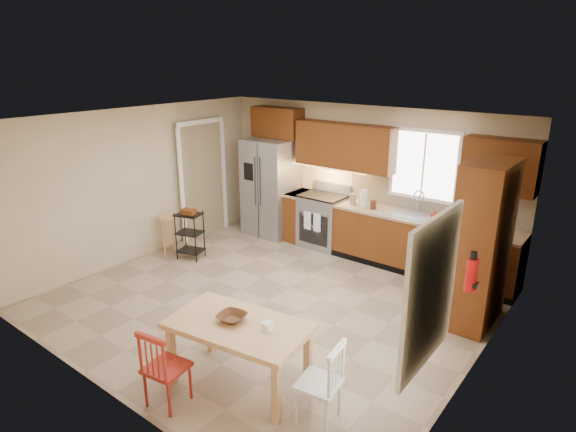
% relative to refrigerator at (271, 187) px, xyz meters
% --- Properties ---
extents(floor, '(5.50, 5.50, 0.00)m').
position_rel_refrigerator_xyz_m(floor, '(1.70, -2.12, -0.91)').
color(floor, gray).
rests_on(floor, ground).
extents(ceiling, '(5.50, 5.00, 0.02)m').
position_rel_refrigerator_xyz_m(ceiling, '(1.70, -2.12, 1.59)').
color(ceiling, silver).
rests_on(ceiling, ground).
extents(wall_back, '(5.50, 0.02, 2.50)m').
position_rel_refrigerator_xyz_m(wall_back, '(1.70, 0.38, 0.34)').
color(wall_back, '#CCB793').
rests_on(wall_back, ground).
extents(wall_front, '(5.50, 0.02, 2.50)m').
position_rel_refrigerator_xyz_m(wall_front, '(1.70, -4.62, 0.34)').
color(wall_front, '#CCB793').
rests_on(wall_front, ground).
extents(wall_left, '(0.02, 5.00, 2.50)m').
position_rel_refrigerator_xyz_m(wall_left, '(-1.05, -2.12, 0.34)').
color(wall_left, '#CCB793').
rests_on(wall_left, ground).
extents(wall_right, '(0.02, 5.00, 2.50)m').
position_rel_refrigerator_xyz_m(wall_right, '(4.45, -2.12, 0.34)').
color(wall_right, '#CCB793').
rests_on(wall_right, ground).
extents(refrigerator, '(0.92, 0.75, 1.82)m').
position_rel_refrigerator_xyz_m(refrigerator, '(0.00, 0.00, 0.00)').
color(refrigerator, gray).
rests_on(refrigerator, floor).
extents(range_stove, '(0.76, 0.63, 0.92)m').
position_rel_refrigerator_xyz_m(range_stove, '(1.15, 0.06, -0.45)').
color(range_stove, gray).
rests_on(range_stove, floor).
extents(base_cabinet_narrow, '(0.30, 0.60, 0.90)m').
position_rel_refrigerator_xyz_m(base_cabinet_narrow, '(0.60, 0.08, -0.46)').
color(base_cabinet_narrow, '#642D12').
rests_on(base_cabinet_narrow, floor).
extents(base_cabinet_run, '(2.92, 0.60, 0.90)m').
position_rel_refrigerator_xyz_m(base_cabinet_run, '(2.99, 0.08, -0.46)').
color(base_cabinet_run, '#642D12').
rests_on(base_cabinet_run, floor).
extents(dishwasher, '(0.60, 0.02, 0.78)m').
position_rel_refrigerator_xyz_m(dishwasher, '(3.55, -0.22, -0.46)').
color(dishwasher, black).
rests_on(dishwasher, floor).
extents(backsplash, '(2.92, 0.03, 0.55)m').
position_rel_refrigerator_xyz_m(backsplash, '(2.99, 0.36, 0.27)').
color(backsplash, beige).
rests_on(backsplash, wall_back).
extents(upper_over_fridge, '(1.00, 0.35, 0.55)m').
position_rel_refrigerator_xyz_m(upper_over_fridge, '(0.00, 0.20, 1.19)').
color(upper_over_fridge, '#5A270F').
rests_on(upper_over_fridge, wall_back).
extents(upper_left_block, '(1.80, 0.35, 0.75)m').
position_rel_refrigerator_xyz_m(upper_left_block, '(1.45, 0.20, 0.92)').
color(upper_left_block, '#5A270F').
rests_on(upper_left_block, wall_back).
extents(upper_right_block, '(1.00, 0.35, 0.75)m').
position_rel_refrigerator_xyz_m(upper_right_block, '(3.95, 0.20, 0.92)').
color(upper_right_block, '#5A270F').
rests_on(upper_right_block, wall_back).
extents(window_back, '(1.12, 0.04, 1.12)m').
position_rel_refrigerator_xyz_m(window_back, '(2.80, 0.35, 0.74)').
color(window_back, white).
rests_on(window_back, wall_back).
extents(sink, '(0.62, 0.46, 0.16)m').
position_rel_refrigerator_xyz_m(sink, '(2.80, 0.08, -0.05)').
color(sink, gray).
rests_on(sink, base_cabinet_run).
extents(undercab_glow, '(1.60, 0.30, 0.01)m').
position_rel_refrigerator_xyz_m(undercab_glow, '(1.15, 0.17, 0.52)').
color(undercab_glow, '#FFBF66').
rests_on(undercab_glow, wall_back).
extents(soap_bottle, '(0.09, 0.09, 0.19)m').
position_rel_refrigerator_xyz_m(soap_bottle, '(3.18, -0.02, 0.09)').
color(soap_bottle, '#B30C0E').
rests_on(soap_bottle, base_cabinet_run).
extents(paper_towel, '(0.12, 0.12, 0.28)m').
position_rel_refrigerator_xyz_m(paper_towel, '(1.95, 0.03, 0.13)').
color(paper_towel, white).
rests_on(paper_towel, base_cabinet_run).
extents(canister_steel, '(0.11, 0.11, 0.18)m').
position_rel_refrigerator_xyz_m(canister_steel, '(1.75, 0.03, 0.08)').
color(canister_steel, gray).
rests_on(canister_steel, base_cabinet_run).
extents(canister_wood, '(0.10, 0.10, 0.14)m').
position_rel_refrigerator_xyz_m(canister_wood, '(2.15, -0.00, 0.06)').
color(canister_wood, '#4C2B14').
rests_on(canister_wood, base_cabinet_run).
extents(pantry, '(0.50, 0.95, 2.10)m').
position_rel_refrigerator_xyz_m(pantry, '(4.13, -0.93, 0.14)').
color(pantry, '#642D12').
rests_on(pantry, floor).
extents(fire_extinguisher, '(0.12, 0.12, 0.36)m').
position_rel_refrigerator_xyz_m(fire_extinguisher, '(4.33, -1.98, 0.19)').
color(fire_extinguisher, '#B30C0E').
rests_on(fire_extinguisher, wall_right).
extents(window_right, '(0.04, 1.02, 1.32)m').
position_rel_refrigerator_xyz_m(window_right, '(4.38, -3.27, 0.54)').
color(window_right, white).
rests_on(window_right, wall_right).
extents(doorway, '(0.04, 0.95, 2.10)m').
position_rel_refrigerator_xyz_m(doorway, '(-0.97, -0.82, 0.14)').
color(doorway, '#8C7A59').
rests_on(doorway, wall_left).
extents(dining_table, '(1.52, 0.99, 0.69)m').
position_rel_refrigerator_xyz_m(dining_table, '(2.61, -3.68, -0.56)').
color(dining_table, tan).
rests_on(dining_table, floor).
extents(chair_red, '(0.44, 0.44, 0.83)m').
position_rel_refrigerator_xyz_m(chair_red, '(2.26, -4.33, -0.49)').
color(chair_red, maroon).
rests_on(chair_red, floor).
extents(chair_white, '(0.44, 0.44, 0.83)m').
position_rel_refrigerator_xyz_m(chair_white, '(3.56, -3.63, -0.49)').
color(chair_white, white).
rests_on(chair_white, floor).
extents(table_bowl, '(0.33, 0.33, 0.07)m').
position_rel_refrigerator_xyz_m(table_bowl, '(2.52, -3.68, -0.21)').
color(table_bowl, '#4C2B14').
rests_on(table_bowl, dining_table).
extents(table_jar, '(0.11, 0.11, 0.11)m').
position_rel_refrigerator_xyz_m(table_jar, '(2.92, -3.59, -0.18)').
color(table_jar, white).
rests_on(table_jar, dining_table).
extents(bar_stool, '(0.40, 0.40, 0.65)m').
position_rel_refrigerator_xyz_m(bar_stool, '(-0.80, -1.83, -0.58)').
color(bar_stool, tan).
rests_on(bar_stool, floor).
extents(utility_cart, '(0.48, 0.42, 0.82)m').
position_rel_refrigerator_xyz_m(utility_cart, '(-0.30, -1.78, -0.50)').
color(utility_cart, black).
rests_on(utility_cart, floor).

